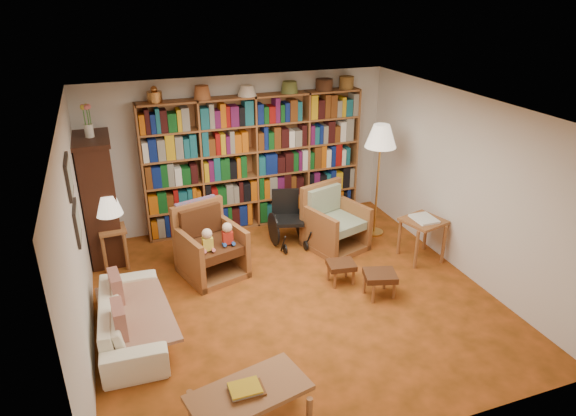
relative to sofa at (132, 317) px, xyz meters
name	(u,v)px	position (x,y,z in m)	size (l,w,h in m)	color
floor	(293,296)	(2.05, 0.13, -0.26)	(5.00, 5.00, 0.00)	#B34E1B
ceiling	(294,109)	(2.05, 0.13, 2.24)	(5.00, 5.00, 0.00)	silver
wall_back	(241,152)	(2.05, 2.63, 0.99)	(5.00, 5.00, 0.00)	silver
wall_front	(402,329)	(2.05, -2.37, 0.99)	(5.00, 5.00, 0.00)	silver
wall_left	(76,243)	(-0.45, 0.13, 0.99)	(5.00, 5.00, 0.00)	silver
wall_right	(463,185)	(4.55, 0.13, 0.99)	(5.00, 5.00, 0.00)	silver
bookshelf	(255,158)	(2.25, 2.46, 0.92)	(3.60, 0.30, 2.42)	brown
curio_cabinet	(100,198)	(-0.20, 2.13, 0.70)	(0.50, 0.95, 2.40)	#33140D
framed_pictures	(73,200)	(-0.43, 0.43, 1.37)	(0.03, 0.52, 0.97)	black
sofa	(132,317)	(0.00, 0.00, 0.00)	(0.68, 1.75, 0.51)	white
sofa_throw	(136,313)	(0.05, 0.00, 0.04)	(0.77, 1.44, 0.04)	#C5B08F
cushion_left	(116,289)	(-0.13, 0.35, 0.19)	(0.12, 0.38, 0.38)	maroon
cushion_right	(120,323)	(-0.13, -0.35, 0.19)	(0.12, 0.39, 0.39)	maroon
side_table_lamp	(114,240)	(-0.10, 1.74, 0.18)	(0.39, 0.39, 0.62)	brown
table_lamp	(108,206)	(-0.10, 1.74, 0.71)	(0.38, 0.38, 0.52)	gold
armchair_leather	(210,245)	(1.18, 1.16, 0.16)	(1.03, 1.04, 1.01)	brown
armchair_sage	(333,223)	(3.14, 1.29, 0.12)	(1.03, 1.03, 0.98)	brown
wheelchair	(288,220)	(2.51, 1.61, 0.14)	(0.52, 0.69, 0.87)	black
floor_lamp	(381,141)	(3.96, 1.42, 1.33)	(0.49, 0.49, 1.84)	gold
side_table_papers	(423,226)	(4.20, 0.44, 0.28)	(0.66, 0.66, 0.67)	brown
footstool_a	(341,266)	(2.79, 0.22, 0.00)	(0.41, 0.36, 0.31)	#4A2713
footstool_b	(380,277)	(3.12, -0.24, 0.03)	(0.49, 0.45, 0.35)	#4A2713
coffee_table	(249,395)	(0.91, -1.78, 0.13)	(1.19, 0.78, 0.49)	brown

